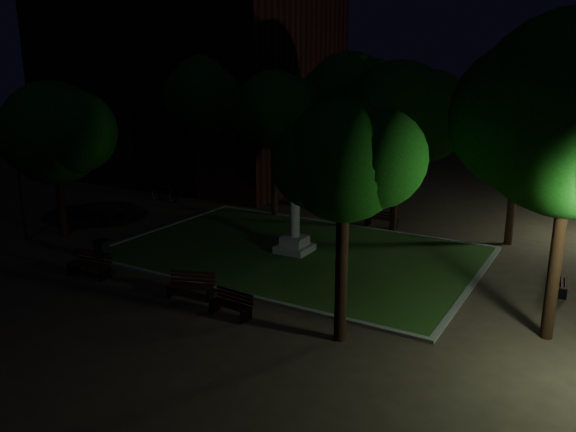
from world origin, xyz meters
The scene contains 22 objects.
ground centered at (0.00, 0.00, 0.00)m, with size 80.00×80.00×0.00m, color #453427.
lawn centered at (0.00, 2.00, 0.04)m, with size 15.00×10.00×0.08m, color #2B4E19.
lawn_kerb centered at (0.00, 2.00, 0.06)m, with size 15.40×10.40×0.12m.
monument centered at (0.00, 2.00, 0.96)m, with size 1.40×1.40×3.20m.
building_main centered at (-15.86, 13.79, 7.38)m, with size 20.00×12.00×15.00m.
tree_west centered at (-10.84, -1.34, 4.95)m, with size 5.87×4.79×7.35m.
tree_north_wl centered at (-4.10, 7.09, 5.72)m, with size 5.05×4.12×7.79m.
tree_north_er centered at (2.51, 7.72, 5.60)m, with size 6.53×5.33×8.27m.
tree_ne centered at (7.88, 8.18, 5.07)m, with size 4.91×4.01×7.08m.
tree_se centered at (5.26, -4.30, 5.38)m, with size 4.22×3.45×7.12m.
tree_nw centered at (-9.74, 9.41, 6.21)m, with size 6.85×5.59×9.00m.
tree_far_north centered at (-1.18, 10.07, 6.37)m, with size 5.83×4.76×8.76m.
lamppost_sw centered at (-11.81, -2.77, 2.83)m, with size 1.18×0.28×3.99m.
lamppost_nw centered at (-12.37, 10.07, 3.10)m, with size 1.18×0.28×4.43m.
bench_near_left centered at (-0.72, -4.07, 0.43)m, with size 1.76×1.09×0.91m.
bench_near_right centered at (1.42, -4.60, 0.39)m, with size 1.56×0.63×0.84m.
bench_west_near centered at (-5.46, -4.45, 0.46)m, with size 1.85×0.83×0.98m.
bench_left_side centered at (-10.61, 1.44, 0.36)m, with size 0.61×1.44×0.77m.
bench_right_side centered at (10.38, 3.02, 0.37)m, with size 0.63×1.48×0.79m.
bench_far_side centered at (1.71, 7.82, 0.44)m, with size 1.71×0.67×0.92m.
trash_bin centered at (-6.55, -2.88, 0.45)m, with size 0.57×0.57×0.88m.
bicycle centered at (-11.78, 6.59, 0.51)m, with size 0.68×1.96×1.03m, color black.
Camera 1 is at (11.61, -18.22, 7.85)m, focal length 35.00 mm.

